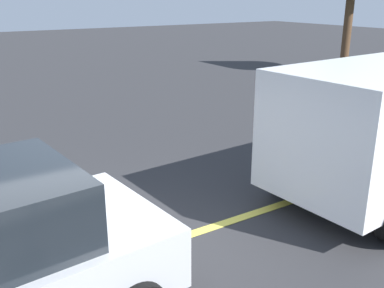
# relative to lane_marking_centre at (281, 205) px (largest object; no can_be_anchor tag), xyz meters

# --- Properties ---
(ground_plane) EXTENTS (80.00, 80.00, 0.00)m
(ground_plane) POSITION_rel_lane_marking_centre_xyz_m (-3.00, 0.00, -0.01)
(ground_plane) COLOR #2D2D30
(lane_marking_centre) EXTENTS (28.00, 0.16, 0.01)m
(lane_marking_centre) POSITION_rel_lane_marking_centre_xyz_m (0.00, 0.00, 0.00)
(lane_marking_centre) COLOR #E0D14C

